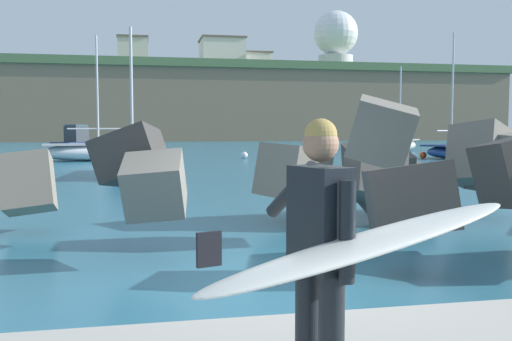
# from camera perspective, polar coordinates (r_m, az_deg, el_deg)

# --- Properties ---
(ground_plane) EXTENTS (400.00, 400.00, 0.00)m
(ground_plane) POSITION_cam_1_polar(r_m,az_deg,el_deg) (7.23, 4.37, -11.38)
(ground_plane) COLOR #2D6B84
(breakwater_jetty) EXTENTS (23.35, 8.32, 2.57)m
(breakwater_jetty) POSITION_cam_1_polar(r_m,az_deg,el_deg) (9.92, 1.23, -0.52)
(breakwater_jetty) COLOR #4C4944
(breakwater_jetty) RESTS_ON ground
(surfer_with_board) EXTENTS (2.10, 1.41, 1.78)m
(surfer_with_board) POSITION_cam_1_polar(r_m,az_deg,el_deg) (3.22, 8.13, -7.91)
(surfer_with_board) COLOR black
(surfer_with_board) RESTS_ON walkway_path
(boat_near_left) EXTENTS (5.04, 5.32, 7.02)m
(boat_near_left) POSITION_cam_1_polar(r_m,az_deg,el_deg) (48.28, 14.56, 2.57)
(boat_near_left) COLOR beige
(boat_near_left) RESTS_ON ground
(boat_mid_left) EXTENTS (4.43, 4.96, 2.23)m
(boat_mid_left) POSITION_cam_1_polar(r_m,az_deg,el_deg) (45.31, -17.61, 2.55)
(boat_mid_left) COLOR navy
(boat_mid_left) RESTS_ON ground
(boat_mid_centre) EXTENTS (5.31, 3.86, 7.99)m
(boat_mid_centre) POSITION_cam_1_polar(r_m,az_deg,el_deg) (38.34, 19.60, 1.96)
(boat_mid_centre) COLOR navy
(boat_mid_centre) RESTS_ON ground
(boat_far_left) EXTENTS (1.98, 6.16, 6.19)m
(boat_far_left) POSITION_cam_1_polar(r_m,az_deg,el_deg) (23.88, -12.58, 0.88)
(boat_far_left) COLOR navy
(boat_far_left) RESTS_ON ground
(boat_far_centre) EXTENTS (6.10, 2.78, 7.42)m
(boat_far_centre) POSITION_cam_1_polar(r_m,az_deg,el_deg) (34.78, -16.50, 1.90)
(boat_far_centre) COLOR white
(boat_far_centre) RESTS_ON ground
(mooring_buoy_inner) EXTENTS (0.44, 0.44, 0.44)m
(mooring_buoy_inner) POSITION_cam_1_polar(r_m,az_deg,el_deg) (37.54, 16.70, 1.52)
(mooring_buoy_inner) COLOR #E54C1E
(mooring_buoy_inner) RESTS_ON ground
(mooring_buoy_middle) EXTENTS (0.44, 0.44, 0.44)m
(mooring_buoy_middle) POSITION_cam_1_polar(r_m,az_deg,el_deg) (35.93, -1.20, 1.58)
(mooring_buoy_middle) COLOR silver
(mooring_buoy_middle) RESTS_ON ground
(headland_bluff) EXTENTS (81.00, 44.40, 12.03)m
(headland_bluff) POSITION_cam_1_polar(r_m,az_deg,el_deg) (105.23, -1.03, 6.58)
(headland_bluff) COLOR #847056
(headland_bluff) RESTS_ON ground
(radar_dome) EXTENTS (7.94, 7.94, 10.92)m
(radar_dome) POSITION_cam_1_polar(r_m,az_deg,el_deg) (104.11, 8.15, 13.16)
(radar_dome) COLOR silver
(radar_dome) RESTS_ON headland_bluff
(station_building_west) EXTENTS (7.85, 8.14, 5.94)m
(station_building_west) POSITION_cam_1_polar(r_m,az_deg,el_deg) (102.77, -3.51, 11.65)
(station_building_west) COLOR silver
(station_building_west) RESTS_ON headland_bluff
(station_building_central) EXTENTS (5.31, 8.39, 5.68)m
(station_building_central) POSITION_cam_1_polar(r_m,az_deg,el_deg) (102.91, -12.43, 11.48)
(station_building_central) COLOR beige
(station_building_central) RESTS_ON headland_bluff
(station_building_east) EXTENTS (8.01, 5.15, 4.63)m
(station_building_east) POSITION_cam_1_polar(r_m,az_deg,el_deg) (110.67, -0.55, 10.79)
(station_building_east) COLOR silver
(station_building_east) RESTS_ON headland_bluff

